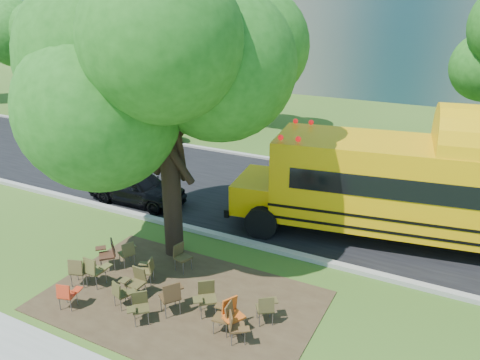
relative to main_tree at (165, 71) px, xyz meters
The scene contains 31 objects.
ground 5.76m from the main_tree, 69.37° to the right, with size 160.00×160.00×0.00m, color #2E5119.
dirt_patch 6.07m from the main_tree, 51.96° to the right, with size 7.00×4.50×0.03m, color #382819.
asphalt_road 7.81m from the main_tree, 84.14° to the left, with size 80.00×8.00×0.04m, color black.
kerb_near 5.69m from the main_tree, 69.37° to the left, with size 80.00×0.25×0.14m, color gray.
kerb_far 11.06m from the main_tree, 86.63° to the left, with size 80.00×0.25×0.14m, color gray.
bg_tree_0 16.25m from the main_tree, 134.84° to the left, with size 5.20×5.20×7.18m.
bg_tree_1 23.66m from the main_tree, 145.22° to the left, with size 6.00×6.00×8.40m.
bg_tree_2 15.22m from the main_tree, 107.01° to the left, with size 4.80×4.80×6.62m.
main_tree is the anchor object (origin of this frame).
school_bus 9.63m from the main_tree, 29.74° to the left, with size 13.64×4.93×3.27m.
chair_0 5.80m from the main_tree, 114.71° to the right, with size 0.60×0.66×0.87m.
chair_1 5.63m from the main_tree, 108.43° to the right, with size 0.60×0.54×0.93m.
chair_2 6.24m from the main_tree, 101.59° to the right, with size 0.53×0.57×0.77m.
chair_3 5.56m from the main_tree, 79.13° to the right, with size 0.56×0.50×0.85m.
chair_4 5.86m from the main_tree, 81.67° to the right, with size 0.60×0.47×0.77m.
chair_5 6.06m from the main_tree, 69.30° to the right, with size 0.55×0.69×0.80m.
chair_6 6.46m from the main_tree, 38.44° to the right, with size 0.55×0.56×0.84m.
chair_7 6.77m from the main_tree, 37.43° to the right, with size 0.65×0.52×0.78m.
chair_8 5.24m from the main_tree, 120.65° to the right, with size 0.52×0.67×0.81m.
chair_9 5.35m from the main_tree, 124.50° to the right, with size 0.80×0.63×0.93m.
chair_10 5.13m from the main_tree, 44.65° to the right, with size 0.49×0.63×0.84m.
chair_11 5.82m from the main_tree, 56.20° to the right, with size 0.64×0.80×0.94m.
chair_12 6.47m from the main_tree, 36.20° to the right, with size 0.57×0.72×0.87m.
chair_13 6.63m from the main_tree, 24.84° to the right, with size 0.55×0.69×0.82m.
chair_14 5.35m from the main_tree, 79.39° to the right, with size 0.60×0.53×0.77m.
chair_15 5.94m from the main_tree, 41.20° to the right, with size 0.60×0.76×0.90m.
black_car 6.53m from the main_tree, 143.98° to the left, with size 1.57×3.90×1.33m, color black.
bg_car_silver 15.59m from the main_tree, 141.97° to the left, with size 1.38×3.95×1.30m, color #A6A6AB.
bg_car_red 13.77m from the main_tree, 133.91° to the left, with size 2.47×5.35×1.49m, color #570E13.
pedestrian_a 17.21m from the main_tree, 142.83° to the left, with size 0.59×0.39×1.61m, color navy.
pedestrian_b 21.67m from the main_tree, 143.56° to the left, with size 0.87×0.68×1.79m, color #766246.
Camera 1 is at (7.09, -8.85, 7.30)m, focal length 35.00 mm.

